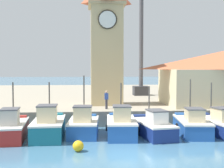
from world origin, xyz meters
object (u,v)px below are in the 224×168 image
Objects in this scene: fishing_boat_right_outer at (216,124)px; dock_worker_near_tower at (106,99)px; fishing_boat_left_outer at (12,128)px; fishing_boat_mid_left at (83,125)px; fishing_boat_center at (121,125)px; fishing_boat_right_inner at (192,125)px; fishing_boat_left_inner at (49,126)px; clock_tower at (106,37)px; fishing_boat_mid_right at (152,126)px; mooring_buoy at (78,146)px; port_crane_near at (141,48)px.

fishing_boat_right_outer is 9.43m from dock_worker_near_tower.
fishing_boat_mid_left is at bearing 9.05° from fishing_boat_left_outer.
fishing_boat_center is 5.33m from fishing_boat_right_inner.
fishing_boat_left_inner is 0.37× the size of clock_tower.
fishing_boat_right_outer is at bearing 6.29° from fishing_boat_mid_right.
fishing_boat_left_outer is 1.05× the size of fishing_boat_center.
mooring_buoy is at bearing -143.47° from fishing_boat_mid_right.
mooring_buoy is (-2.99, -3.92, -0.46)m from fishing_boat_center.
port_crane_near is (-2.70, 18.18, 6.80)m from fishing_boat_right_outer.
fishing_boat_mid_left is 4.50m from mooring_buoy.
port_crane_near reaches higher than fishing_boat_left_inner.
port_crane_near reaches higher than fishing_boat_right_outer.
fishing_boat_left_inner reaches higher than mooring_buoy.
mooring_buoy is at bearing -100.97° from clock_tower.
fishing_boat_center is at bearing 179.59° from fishing_boat_mid_right.
fishing_boat_center is 2.28m from fishing_boat_mid_right.
fishing_boat_right_outer is at bearing -81.56° from port_crane_near.
dock_worker_near_tower is (-8.05, 4.69, 1.46)m from fishing_boat_right_outer.
fishing_boat_mid_right is (9.97, 0.22, -0.07)m from fishing_boat_left_outer.
fishing_boat_right_outer is 11.21m from mooring_buoy.
fishing_boat_mid_right is 6.23m from dock_worker_near_tower.
fishing_boat_mid_right is at bearing -173.71° from fishing_boat_right_outer.
fishing_boat_right_outer reaches higher than dock_worker_near_tower.
fishing_boat_right_inner is at bearing 1.54° from fishing_boat_left_inner.
fishing_boat_right_inner is 3.24× the size of dock_worker_near_tower.
fishing_boat_left_outer is 0.93× the size of fishing_boat_mid_right.
fishing_boat_right_inner is at bearing -55.06° from clock_tower.
fishing_boat_center is at bearing -86.39° from clock_tower.
fishing_boat_left_inner is at bearing -177.49° from fishing_boat_right_outer.
fishing_boat_mid_right is 20.06m from port_crane_near.
fishing_boat_left_outer is 5.01m from fishing_boat_mid_left.
dock_worker_near_tower is at bearing 98.29° from fishing_boat_center.
fishing_boat_center is 7.30× the size of mooring_buoy.
dock_worker_near_tower is (2.23, 9.14, 1.82)m from mooring_buoy.
fishing_boat_mid_left reaches higher than fishing_boat_mid_right.
fishing_boat_mid_right is at bearing 36.53° from mooring_buoy.
fishing_boat_center is 4.95m from mooring_buoy.
fishing_boat_left_outer is at bearing -141.76° from dock_worker_near_tower.
fishing_boat_left_inner is 6.99m from dock_worker_near_tower.
fishing_boat_mid_left is at bearing -111.97° from port_crane_near.
fishing_boat_left_inner is at bearing -179.86° from fishing_boat_center.
fishing_boat_mid_right is at bearing -6.48° from fishing_boat_mid_left.
dock_worker_near_tower is (-0.76, 5.22, 1.35)m from fishing_boat_center.
fishing_boat_right_outer reaches higher than mooring_buoy.
mooring_buoy is at bearing -93.22° from fishing_boat_mid_left.
fishing_boat_mid_left is 0.82× the size of fishing_boat_mid_right.
fishing_boat_right_inner reaches higher than fishing_boat_right_outer.
clock_tower reaches higher than dock_worker_near_tower.
clock_tower is (-0.55, 8.67, 7.15)m from fishing_boat_center.
fishing_boat_mid_left is at bearing 179.90° from fishing_boat_right_outer.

